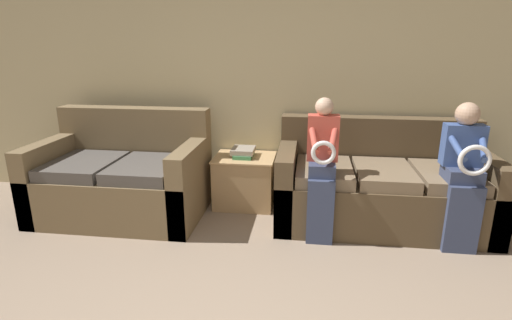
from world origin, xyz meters
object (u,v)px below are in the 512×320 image
Objects in this scene: couch_side at (124,179)px; side_shelf at (245,180)px; book_stack at (244,152)px; couch_main at (380,187)px; child_right_seated at (464,170)px; child_left_seated at (322,164)px.

side_shelf is (1.15, 0.36, -0.08)m from couch_side.
couch_main is at bearing -9.19° from book_stack.
couch_side is at bearing 175.11° from child_right_seated.
couch_main is 2.49m from couch_side.
couch_side is at bearing -161.95° from book_stack.
child_left_seated is (-0.56, -0.41, 0.33)m from couch_main.
child_left_seated is 1.01× the size of child_right_seated.
couch_main is 3.10× the size of side_shelf.
couch_main is 1.60× the size of child_right_seated.
side_shelf is at bearing 17.55° from couch_side.
child_left_seated is at bearing -39.10° from book_stack.
couch_side reaches higher than side_shelf.
couch_side reaches higher than book_stack.
child_right_seated is at bearing -18.36° from book_stack.
child_left_seated reaches higher than couch_main.
couch_side is 5.52× the size of book_stack.
side_shelf is at bearing 140.79° from child_left_seated.
couch_side is 1.22m from book_stack.
couch_main is 1.22× the size of couch_side.
child_right_seated reaches higher than couch_main.
child_right_seated is 2.03m from side_shelf.
couch_side is 1.29× the size of child_left_seated.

